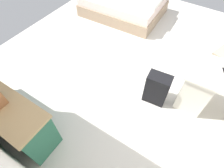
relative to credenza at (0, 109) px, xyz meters
The scene contains 4 objects.
ground_plane 2.49m from the credenza, 121.44° to the right, with size 5.97×5.97×0.00m, color beige.
credenza is the anchor object (origin of this frame).
bed 3.62m from the credenza, 88.43° to the right, with size 1.96×1.49×0.58m.
suitcase_black 2.33m from the credenza, 136.83° to the right, with size 0.36×0.22×0.58m, color black.
Camera 1 is at (-0.75, 2.33, 2.59)m, focal length 29.12 mm.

